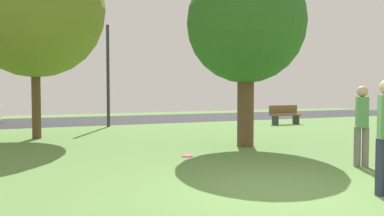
# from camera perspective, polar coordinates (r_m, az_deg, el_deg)

# --- Properties ---
(ground_plane) EXTENTS (44.00, 44.00, 0.00)m
(ground_plane) POSITION_cam_1_polar(r_m,az_deg,el_deg) (6.34, 14.04, -12.28)
(ground_plane) COLOR #5B8442
(road_strip) EXTENTS (44.00, 6.40, 0.01)m
(road_strip) POSITION_cam_1_polar(r_m,az_deg,el_deg) (21.27, -12.98, -1.77)
(road_strip) COLOR #28282B
(road_strip) RESTS_ON ground_plane
(maple_tree_far) EXTENTS (3.43, 3.43, 5.26)m
(maple_tree_far) POSITION_cam_1_polar(r_m,az_deg,el_deg) (11.35, 8.05, 12.20)
(maple_tree_far) COLOR brown
(maple_tree_far) RESTS_ON ground_plane
(oak_tree_center) EXTENTS (4.62, 4.62, 6.67)m
(oak_tree_center) POSITION_cam_1_polar(r_m,az_deg,el_deg) (14.08, -22.40, 13.63)
(oak_tree_center) COLOR brown
(oak_tree_center) RESTS_ON ground_plane
(person_thrower) EXTENTS (0.37, 0.39, 1.72)m
(person_thrower) POSITION_cam_1_polar(r_m,az_deg,el_deg) (8.86, 23.96, -1.93)
(person_thrower) COLOR slate
(person_thrower) RESTS_ON ground_plane
(frisbee_disc) EXTENTS (0.27, 0.27, 0.03)m
(frisbee_disc) POSITION_cam_1_polar(r_m,az_deg,el_deg) (9.46, -0.72, -7.16)
(frisbee_disc) COLOR #EA2D6B
(frisbee_disc) RESTS_ON ground_plane
(park_bench) EXTENTS (1.60, 0.45, 0.90)m
(park_bench) POSITION_cam_1_polar(r_m,az_deg,el_deg) (18.79, 13.66, -0.95)
(park_bench) COLOR brown
(park_bench) RESTS_ON ground_plane
(street_lamp_post) EXTENTS (0.14, 0.14, 4.50)m
(street_lamp_post) POSITION_cam_1_polar(r_m,az_deg,el_deg) (17.39, -12.39, 4.67)
(street_lamp_post) COLOR #2D2D33
(street_lamp_post) RESTS_ON ground_plane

